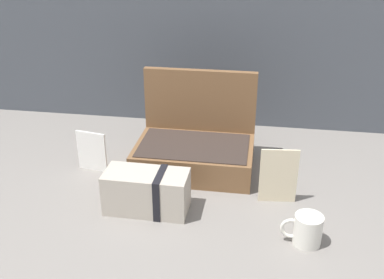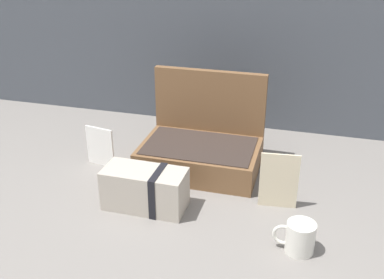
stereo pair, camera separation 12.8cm
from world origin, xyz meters
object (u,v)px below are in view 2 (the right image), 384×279
at_px(open_suitcase, 202,147).
at_px(coffee_mug, 299,237).
at_px(cream_toiletry_bag, 146,189).
at_px(poster_card_right, 279,182).
at_px(info_card_left, 100,147).

distance_m(open_suitcase, coffee_mug, 0.50).
height_order(cream_toiletry_bag, poster_card_right, poster_card_right).
xyz_separation_m(open_suitcase, coffee_mug, (0.34, -0.36, -0.03)).
bearing_deg(poster_card_right, info_card_left, 164.75).
relative_size(cream_toiletry_bag, coffee_mug, 2.22).
relative_size(open_suitcase, poster_card_right, 2.25).
bearing_deg(open_suitcase, coffee_mug, -46.70).
bearing_deg(coffee_mug, cream_toiletry_bag, 169.09).
relative_size(open_suitcase, info_card_left, 2.80).
relative_size(cream_toiletry_bag, info_card_left, 1.73).
height_order(coffee_mug, poster_card_right, poster_card_right).
bearing_deg(coffee_mug, info_card_left, 157.27).
xyz_separation_m(open_suitcase, cream_toiletry_bag, (-0.09, -0.28, -0.01)).
height_order(open_suitcase, poster_card_right, open_suitcase).
bearing_deg(open_suitcase, info_card_left, -166.31).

